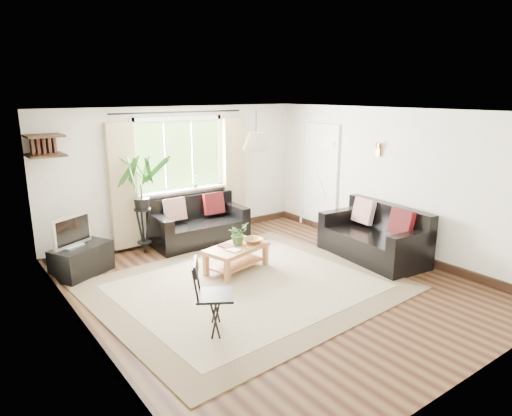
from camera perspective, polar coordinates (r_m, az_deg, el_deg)
floor at (r=6.48m, az=2.12°, el=-9.75°), size 5.50×5.50×0.00m
ceiling at (r=5.92m, az=2.34°, el=11.97°), size 5.50×5.50×0.00m
wall_back at (r=8.37m, az=-9.57°, el=4.21°), size 5.00×0.02×2.40m
wall_front at (r=4.38m, az=25.31°, el=-6.35°), size 5.00×0.02×2.40m
wall_left at (r=4.99m, az=-20.94°, el=-3.46°), size 0.02×5.50×2.40m
wall_right at (r=7.86m, az=16.69°, el=3.15°), size 0.02×5.50×2.40m
rug at (r=6.45m, az=-1.17°, el=-9.74°), size 4.11×3.59×0.02m
window at (r=8.28m, az=-9.55°, el=6.56°), size 2.50×0.16×2.16m
door at (r=8.98m, az=7.85°, el=3.66°), size 0.06×0.96×2.06m
corner_shelf at (r=7.31m, az=-24.91°, el=7.10°), size 0.50×0.50×0.34m
pendant_lamp at (r=6.26m, az=0.00°, el=8.90°), size 0.36×0.36×0.54m
wall_sconce at (r=7.90m, az=14.93°, el=7.30°), size 0.12×0.12×0.28m
sofa_back at (r=8.20m, az=-7.10°, el=-1.73°), size 1.69×0.89×0.78m
sofa_right at (r=7.62m, az=14.40°, el=-3.15°), size 1.83×1.05×0.82m
coffee_table at (r=6.93m, az=-2.45°, el=-6.34°), size 1.07×0.75×0.40m
table_plant at (r=6.90m, az=-2.27°, el=-3.22°), size 0.36×0.33×0.34m
bowl at (r=7.00m, az=-0.40°, el=-4.08°), size 0.33×0.33×0.07m
book_a at (r=6.63m, az=-3.33°, el=-5.42°), size 0.21×0.25×0.02m
book_b at (r=6.79m, az=-4.23°, el=-4.92°), size 0.21×0.26×0.02m
tv_stand at (r=7.26m, az=-20.94°, el=-6.11°), size 0.96×0.81×0.45m
tv at (r=7.09m, az=-22.03°, el=-2.65°), size 0.67×0.49×0.50m
palm_stand at (r=7.75m, az=-14.06°, el=0.38°), size 0.78×0.78×1.66m
folding_chair at (r=5.19m, az=-5.13°, el=-10.98°), size 0.61×0.61×0.86m
sill_plant at (r=8.41m, az=-7.64°, el=3.39°), size 0.14×0.10×0.27m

